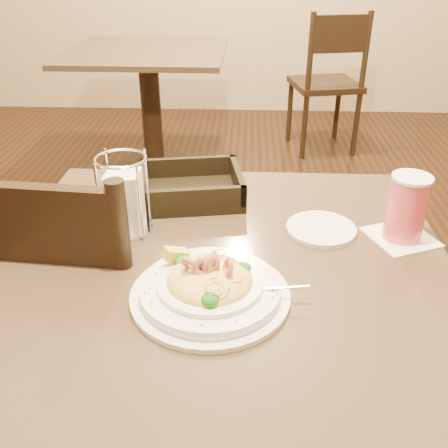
{
  "coord_description": "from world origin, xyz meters",
  "views": [
    {
      "loc": [
        0.04,
        -0.8,
        1.3
      ],
      "look_at": [
        0.0,
        0.02,
        0.83
      ],
      "focal_mm": 40.0,
      "sensor_mm": 36.0,
      "label": 1
    }
  ],
  "objects_px": {
    "napkin_caddy": "(125,200)",
    "side_plate": "(321,229)",
    "background_table": "(150,90)",
    "dining_chair_near": "(79,315)",
    "bread_basket": "(191,189)",
    "pasta_bowl": "(210,286)",
    "main_table": "(224,354)",
    "butter_ramekin": "(32,237)",
    "dining_chair_far": "(328,79)",
    "drink_glass": "(406,208)"
  },
  "relations": [
    {
      "from": "napkin_caddy",
      "to": "side_plate",
      "type": "bearing_deg",
      "value": 2.19
    },
    {
      "from": "background_table",
      "to": "dining_chair_near",
      "type": "distance_m",
      "value": 2.05
    },
    {
      "from": "background_table",
      "to": "bread_basket",
      "type": "height_order",
      "value": "bread_basket"
    },
    {
      "from": "pasta_bowl",
      "to": "side_plate",
      "type": "height_order",
      "value": "pasta_bowl"
    },
    {
      "from": "pasta_bowl",
      "to": "bread_basket",
      "type": "distance_m",
      "value": 0.4
    },
    {
      "from": "main_table",
      "to": "dining_chair_near",
      "type": "relative_size",
      "value": 0.97
    },
    {
      "from": "side_plate",
      "to": "main_table",
      "type": "bearing_deg",
      "value": -145.63
    },
    {
      "from": "main_table",
      "to": "butter_ramekin",
      "type": "relative_size",
      "value": 11.38
    },
    {
      "from": "napkin_caddy",
      "to": "side_plate",
      "type": "distance_m",
      "value": 0.43
    },
    {
      "from": "dining_chair_far",
      "to": "drink_glass",
      "type": "distance_m",
      "value": 2.48
    },
    {
      "from": "main_table",
      "to": "side_plate",
      "type": "distance_m",
      "value": 0.35
    },
    {
      "from": "bread_basket",
      "to": "side_plate",
      "type": "xyz_separation_m",
      "value": [
        0.3,
        -0.15,
        -0.02
      ]
    },
    {
      "from": "dining_chair_far",
      "to": "main_table",
      "type": "bearing_deg",
      "value": 65.75
    },
    {
      "from": "napkin_caddy",
      "to": "butter_ramekin",
      "type": "distance_m",
      "value": 0.21
    },
    {
      "from": "pasta_bowl",
      "to": "background_table",
      "type": "bearing_deg",
      "value": 103.16
    },
    {
      "from": "dining_chair_near",
      "to": "dining_chair_far",
      "type": "relative_size",
      "value": 1.0
    },
    {
      "from": "dining_chair_near",
      "to": "drink_glass",
      "type": "relative_size",
      "value": 5.63
    },
    {
      "from": "dining_chair_near",
      "to": "napkin_caddy",
      "type": "relative_size",
      "value": 5.42
    },
    {
      "from": "dining_chair_near",
      "to": "butter_ramekin",
      "type": "height_order",
      "value": "dining_chair_near"
    },
    {
      "from": "main_table",
      "to": "dining_chair_far",
      "type": "relative_size",
      "value": 0.97
    },
    {
      "from": "dining_chair_near",
      "to": "butter_ramekin",
      "type": "distance_m",
      "value": 0.28
    },
    {
      "from": "butter_ramekin",
      "to": "main_table",
      "type": "bearing_deg",
      "value": -7.8
    },
    {
      "from": "pasta_bowl",
      "to": "dining_chair_far",
      "type": "bearing_deg",
      "value": 77.6
    },
    {
      "from": "side_plate",
      "to": "butter_ramekin",
      "type": "height_order",
      "value": "butter_ramekin"
    },
    {
      "from": "pasta_bowl",
      "to": "drink_glass",
      "type": "distance_m",
      "value": 0.45
    },
    {
      "from": "drink_glass",
      "to": "side_plate",
      "type": "xyz_separation_m",
      "value": [
        -0.17,
        0.02,
        -0.07
      ]
    },
    {
      "from": "pasta_bowl",
      "to": "main_table",
      "type": "bearing_deg",
      "value": 79.71
    },
    {
      "from": "dining_chair_far",
      "to": "napkin_caddy",
      "type": "height_order",
      "value": "dining_chair_far"
    },
    {
      "from": "drink_glass",
      "to": "background_table",
      "type": "bearing_deg",
      "value": 114.19
    },
    {
      "from": "butter_ramekin",
      "to": "background_table",
      "type": "bearing_deg",
      "value": 94.09
    },
    {
      "from": "pasta_bowl",
      "to": "drink_glass",
      "type": "xyz_separation_m",
      "value": [
        0.39,
        0.22,
        0.04
      ]
    },
    {
      "from": "dining_chair_far",
      "to": "pasta_bowl",
      "type": "distance_m",
      "value": 2.75
    },
    {
      "from": "dining_chair_far",
      "to": "bread_basket",
      "type": "relative_size",
      "value": 3.4
    },
    {
      "from": "bread_basket",
      "to": "pasta_bowl",
      "type": "bearing_deg",
      "value": -79.21
    },
    {
      "from": "background_table",
      "to": "dining_chair_far",
      "type": "relative_size",
      "value": 0.97
    },
    {
      "from": "bread_basket",
      "to": "napkin_caddy",
      "type": "xyz_separation_m",
      "value": [
        -0.12,
        -0.16,
        0.05
      ]
    },
    {
      "from": "dining_chair_near",
      "to": "pasta_bowl",
      "type": "bearing_deg",
      "value": 150.16
    },
    {
      "from": "dining_chair_near",
      "to": "side_plate",
      "type": "bearing_deg",
      "value": -174.5
    },
    {
      "from": "bread_basket",
      "to": "napkin_caddy",
      "type": "relative_size",
      "value": 1.59
    },
    {
      "from": "bread_basket",
      "to": "drink_glass",
      "type": "bearing_deg",
      "value": -19.87
    },
    {
      "from": "dining_chair_far",
      "to": "butter_ramekin",
      "type": "bearing_deg",
      "value": 57.15
    },
    {
      "from": "dining_chair_far",
      "to": "background_table",
      "type": "bearing_deg",
      "value": 7.46
    },
    {
      "from": "dining_chair_far",
      "to": "side_plate",
      "type": "relative_size",
      "value": 6.13
    },
    {
      "from": "main_table",
      "to": "napkin_caddy",
      "type": "height_order",
      "value": "napkin_caddy"
    },
    {
      "from": "dining_chair_far",
      "to": "napkin_caddy",
      "type": "distance_m",
      "value": 2.58
    },
    {
      "from": "dining_chair_far",
      "to": "pasta_bowl",
      "type": "height_order",
      "value": "dining_chair_far"
    },
    {
      "from": "background_table",
      "to": "side_plate",
      "type": "distance_m",
      "value": 2.18
    },
    {
      "from": "drink_glass",
      "to": "pasta_bowl",
      "type": "bearing_deg",
      "value": -150.24
    },
    {
      "from": "dining_chair_far",
      "to": "bread_basket",
      "type": "height_order",
      "value": "dining_chair_far"
    },
    {
      "from": "main_table",
      "to": "bread_basket",
      "type": "height_order",
      "value": "bread_basket"
    }
  ]
}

